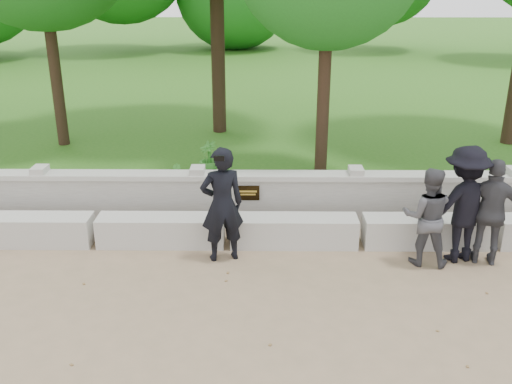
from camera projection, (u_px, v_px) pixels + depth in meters
ground at (219, 314)px, 6.89m from camera, size 80.00×80.00×0.00m
lawn at (247, 87)px, 19.91m from camera, size 40.00×22.00×0.25m
concrete_bench at (227, 231)px, 8.58m from camera, size 11.90×0.45×0.45m
parapet_wall at (230, 199)px, 9.15m from camera, size 12.50×0.35×0.90m
man_main at (222, 205)px, 7.94m from camera, size 0.70×0.64×1.67m
visitor_left at (427, 217)px, 7.87m from camera, size 0.79×0.67×1.42m
visitor_mid at (463, 204)px, 7.92m from camera, size 1.23×0.92×1.69m
visitor_right at (492, 213)px, 7.85m from camera, size 0.97×0.61×1.53m
shrub_b at (175, 179)px, 9.87m from camera, size 0.28×0.33×0.53m
shrub_d at (208, 158)px, 10.82m from camera, size 0.48×0.48×0.64m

